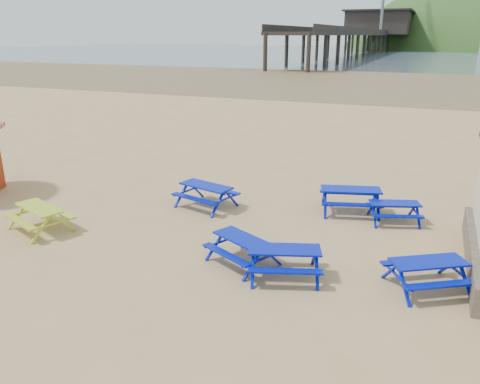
% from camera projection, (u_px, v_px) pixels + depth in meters
% --- Properties ---
extents(ground, '(400.00, 400.00, 0.00)m').
position_uv_depth(ground, '(217.00, 238.00, 13.98)').
color(ground, tan).
rests_on(ground, ground).
extents(wet_sand, '(400.00, 400.00, 0.00)m').
position_uv_depth(wet_sand, '(393.00, 81.00, 62.13)').
color(wet_sand, brown).
rests_on(wet_sand, ground).
extents(sea, '(400.00, 400.00, 0.00)m').
position_uv_depth(sea, '(425.00, 52.00, 162.80)').
color(sea, '#4A5C6A').
rests_on(sea, ground).
extents(picnic_table_blue_a, '(2.23, 1.96, 0.80)m').
position_uv_depth(picnic_table_blue_a, '(206.00, 196.00, 16.41)').
color(picnic_table_blue_a, '#0001B0').
rests_on(picnic_table_blue_a, ground).
extents(picnic_table_blue_b, '(2.35, 2.09, 0.83)m').
position_uv_depth(picnic_table_blue_b, '(350.00, 200.00, 15.92)').
color(picnic_table_blue_b, '#0001B0').
rests_on(picnic_table_blue_b, ground).
extents(picnic_table_blue_c, '(1.90, 1.72, 0.66)m').
position_uv_depth(picnic_table_blue_c, '(394.00, 212.00, 15.10)').
color(picnic_table_blue_c, '#0001B0').
rests_on(picnic_table_blue_c, ground).
extents(picnic_table_blue_d, '(2.15, 1.99, 0.72)m').
position_uv_depth(picnic_table_blue_d, '(243.00, 250.00, 12.34)').
color(picnic_table_blue_d, '#0001B0').
rests_on(picnic_table_blue_d, ground).
extents(picnic_table_blue_e, '(2.17, 1.96, 0.75)m').
position_uv_depth(picnic_table_blue_e, '(284.00, 262.00, 11.67)').
color(picnic_table_blue_e, '#0001B0').
rests_on(picnic_table_blue_e, ground).
extents(picnic_table_blue_f, '(2.24, 2.13, 0.74)m').
position_uv_depth(picnic_table_blue_f, '(427.00, 275.00, 11.06)').
color(picnic_table_blue_f, '#0001B0').
rests_on(picnic_table_blue_f, ground).
extents(picnic_table_yellow, '(2.22, 2.01, 0.76)m').
position_uv_depth(picnic_table_yellow, '(40.00, 218.00, 14.44)').
color(picnic_table_yellow, '#B9C515').
rests_on(picnic_table_yellow, ground).
extents(pier, '(24.00, 220.00, 39.29)m').
position_uv_depth(pier, '(376.00, 36.00, 174.80)').
color(pier, black).
rests_on(pier, ground).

